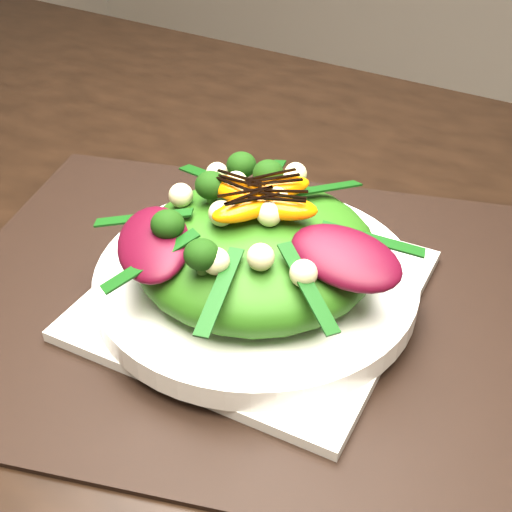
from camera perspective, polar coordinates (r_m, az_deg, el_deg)
The scene contains 10 objects.
dining_table at distance 0.69m, azimuth -3.78°, elevation 1.05°, with size 1.60×0.90×0.75m, color black.
placemat at distance 0.58m, azimuth 0.00°, elevation -3.66°, with size 0.53×0.40×0.00m, color black.
plate_base at distance 0.58m, azimuth 0.00°, elevation -3.14°, with size 0.25×0.25×0.01m, color silver.
salad_bowl at distance 0.57m, azimuth 0.00°, elevation -2.01°, with size 0.27×0.27×0.02m, color white.
lettuce_mound at distance 0.55m, azimuth 0.00°, elevation 0.52°, with size 0.20×0.20×0.07m, color #2B5E11.
radicchio_leaf at distance 0.50m, azimuth 7.49°, elevation -0.12°, with size 0.09×0.06×0.02m, color #3F0615.
orange_segment at distance 0.55m, azimuth 0.99°, elevation 5.47°, with size 0.06×0.02×0.02m, color #FF6C04.
broccoli_floret at distance 0.57m, azimuth -3.98°, elevation 7.09°, with size 0.04×0.04×0.04m, color #153509.
macadamia_nut at distance 0.49m, azimuth 1.39°, elevation 0.65°, with size 0.02×0.02×0.02m, color beige.
balsamic_drizzle at distance 0.54m, azimuth 1.00°, elevation 6.25°, with size 0.04×0.00×0.00m, color black.
Camera 1 is at (0.33, -0.45, 1.13)m, focal length 48.00 mm.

